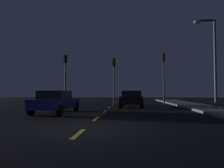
# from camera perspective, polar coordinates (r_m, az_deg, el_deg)

# --- Properties ---
(ground_plane) EXTENTS (80.00, 80.00, 0.00)m
(ground_plane) POSITION_cam_1_polar(r_m,az_deg,el_deg) (14.85, -1.75, -7.11)
(ground_plane) COLOR black
(sidewalk_curb_right) EXTENTS (3.00, 40.00, 0.15)m
(sidewalk_curb_right) POSITION_cam_1_polar(r_m,az_deg,el_deg) (15.95, 26.33, -6.28)
(sidewalk_curb_right) COLOR gray
(sidewalk_curb_right) RESTS_ON ground_plane
(lane_stripe_nearest) EXTENTS (0.16, 1.60, 0.01)m
(lane_stripe_nearest) POSITION_cam_1_polar(r_m,az_deg,el_deg) (6.81, -8.89, -12.88)
(lane_stripe_nearest) COLOR #EACC4C
(lane_stripe_nearest) RESTS_ON ground_plane
(lane_stripe_second) EXTENTS (0.16, 1.60, 0.01)m
(lane_stripe_second) POSITION_cam_1_polar(r_m,az_deg,el_deg) (10.50, -4.20, -9.12)
(lane_stripe_second) COLOR #EACC4C
(lane_stripe_second) RESTS_ON ground_plane
(lane_stripe_third) EXTENTS (0.16, 1.60, 0.01)m
(lane_stripe_third) POSITION_cam_1_polar(r_m,az_deg,el_deg) (14.26, -2.00, -7.30)
(lane_stripe_third) COLOR #EACC4C
(lane_stripe_third) RESTS_ON ground_plane
(lane_stripe_fourth) EXTENTS (0.16, 1.60, 0.01)m
(lane_stripe_fourth) POSITION_cam_1_polar(r_m,az_deg,el_deg) (18.03, -0.72, -6.24)
(lane_stripe_fourth) COLOR #EACC4C
(lane_stripe_fourth) RESTS_ON ground_plane
(lane_stripe_fifth) EXTENTS (0.16, 1.60, 0.01)m
(lane_stripe_fifth) POSITION_cam_1_polar(r_m,az_deg,el_deg) (21.81, 0.10, -5.54)
(lane_stripe_fifth) COLOR #EACC4C
(lane_stripe_fifth) RESTS_ON ground_plane
(lane_stripe_sixth) EXTENTS (0.16, 1.60, 0.01)m
(lane_stripe_sixth) POSITION_cam_1_polar(r_m,az_deg,el_deg) (25.60, 0.69, -5.05)
(lane_stripe_sixth) COLOR #EACC4C
(lane_stripe_sixth) RESTS_ON ground_plane
(lane_stripe_seventh) EXTENTS (0.16, 1.60, 0.01)m
(lane_stripe_seventh) POSITION_cam_1_polar(r_m,az_deg,el_deg) (29.39, 1.12, -4.68)
(lane_stripe_seventh) COLOR #EACC4C
(lane_stripe_seventh) RESTS_ON ground_plane
(traffic_signal_left) EXTENTS (0.32, 0.38, 5.38)m
(traffic_signal_left) POSITION_cam_1_polar(r_m,az_deg,el_deg) (24.17, -12.22, 3.70)
(traffic_signal_left) COLOR black
(traffic_signal_left) RESTS_ON ground_plane
(traffic_signal_center) EXTENTS (0.32, 0.38, 4.98)m
(traffic_signal_center) POSITION_cam_1_polar(r_m,az_deg,el_deg) (23.23, 0.49, 3.26)
(traffic_signal_center) COLOR #2D2D30
(traffic_signal_center) RESTS_ON ground_plane
(traffic_signal_right) EXTENTS (0.32, 0.38, 5.42)m
(traffic_signal_right) POSITION_cam_1_polar(r_m,az_deg,el_deg) (23.54, 13.51, 3.93)
(traffic_signal_right) COLOR #2D2D30
(traffic_signal_right) RESTS_ON ground_plane
(car_stopped_ahead) EXTENTS (2.04, 4.11, 1.40)m
(car_stopped_ahead) POSITION_cam_1_polar(r_m,az_deg,el_deg) (18.56, 5.21, -3.87)
(car_stopped_ahead) COLOR black
(car_stopped_ahead) RESTS_ON ground_plane
(car_adjacent_lane) EXTENTS (2.04, 4.27, 1.37)m
(car_adjacent_lane) POSITION_cam_1_polar(r_m,az_deg,el_deg) (13.59, -14.63, -4.50)
(car_adjacent_lane) COLOR navy
(car_adjacent_lane) RESTS_ON ground_plane
(street_lamp_right) EXTENTS (1.58, 0.36, 6.57)m
(street_lamp_right) POSITION_cam_1_polar(r_m,az_deg,el_deg) (17.18, 24.86, 7.05)
(street_lamp_right) COLOR #4C4C51
(street_lamp_right) RESTS_ON ground_plane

